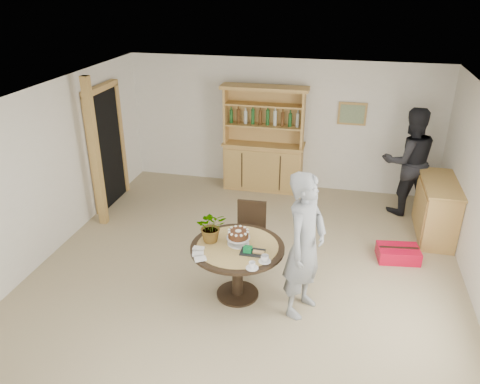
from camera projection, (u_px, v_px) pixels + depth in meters
name	position (u px, v px, depth m)	size (l,w,h in m)	color
ground	(242.00, 284.00, 6.45)	(7.00, 7.00, 0.00)	tan
room_shell	(243.00, 166.00, 5.72)	(6.04, 7.04, 2.52)	white
doorway	(107.00, 145.00, 8.34)	(0.13, 1.10, 2.18)	black
pine_post	(95.00, 154.00, 7.53)	(0.12, 0.12, 2.50)	#B28B4B
hutch	(264.00, 155.00, 9.09)	(1.62, 0.54, 2.04)	tan
sideboard	(437.00, 209.00, 7.47)	(0.54, 1.26, 0.94)	tan
dining_table	(237.00, 256.00, 5.98)	(1.20, 1.20, 0.76)	black
dining_chair	(250.00, 230.00, 6.74)	(0.43, 0.43, 0.95)	black
birthday_cake	(238.00, 235.00, 5.90)	(0.30, 0.30, 0.20)	white
flower_vase	(212.00, 226.00, 5.94)	(0.38, 0.33, 0.42)	#3F7233
gift_tray	(252.00, 251.00, 5.75)	(0.30, 0.20, 0.08)	black
coffee_cup_a	(265.00, 259.00, 5.57)	(0.15, 0.15, 0.09)	white
coffee_cup_b	(252.00, 266.00, 5.44)	(0.15, 0.15, 0.08)	white
napkins	(199.00, 254.00, 5.71)	(0.24, 0.33, 0.03)	white
teen_boy	(305.00, 245.00, 5.58)	(0.68, 0.45, 1.88)	gray
adult_person	(409.00, 162.00, 8.05)	(0.93, 0.72, 1.91)	black
red_suitcase	(398.00, 253.00, 6.96)	(0.65, 0.48, 0.21)	red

